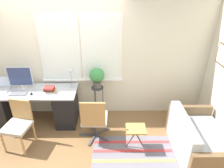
% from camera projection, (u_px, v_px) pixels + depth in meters
% --- Properties ---
extents(ground_plane, '(14.00, 14.00, 0.00)m').
position_uv_depth(ground_plane, '(63.00, 132.00, 4.05)').
color(ground_plane, brown).
extents(wall_back_with_window, '(9.00, 0.12, 2.70)m').
position_uv_depth(wall_back_with_window, '(64.00, 56.00, 4.10)').
color(wall_back_with_window, beige).
rests_on(wall_back_with_window, ground_plane).
extents(desk, '(1.82, 0.68, 0.77)m').
position_uv_depth(desk, '(34.00, 106.00, 4.16)').
color(desk, '#B2B7BC').
rests_on(desk, ground_plane).
extents(laptop, '(0.34, 0.26, 0.25)m').
position_uv_depth(laptop, '(1.00, 87.00, 4.01)').
color(laptop, '#B7B7BC').
rests_on(laptop, desk).
extents(monitor, '(0.48, 0.20, 0.46)m').
position_uv_depth(monitor, '(20.00, 78.00, 3.98)').
color(monitor, silver).
rests_on(monitor, desk).
extents(keyboard, '(0.32, 0.14, 0.02)m').
position_uv_depth(keyboard, '(18.00, 94.00, 3.86)').
color(keyboard, slate).
rests_on(keyboard, desk).
extents(mouse, '(0.04, 0.07, 0.04)m').
position_uv_depth(mouse, '(31.00, 94.00, 3.85)').
color(mouse, black).
rests_on(mouse, desk).
extents(desk_lamp, '(0.13, 0.13, 0.40)m').
position_uv_depth(desk_lamp, '(71.00, 74.00, 4.01)').
color(desk_lamp, '#ADADB2').
rests_on(desk_lamp, desk).
extents(book_stack, '(0.23, 0.18, 0.11)m').
position_uv_depth(book_stack, '(50.00, 90.00, 3.91)').
color(book_stack, white).
rests_on(book_stack, desk).
extents(desk_chair_wooden, '(0.50, 0.51, 0.87)m').
position_uv_depth(desk_chair_wooden, '(18.00, 123.00, 3.55)').
color(desk_chair_wooden, '#B2844C').
rests_on(desk_chair_wooden, ground_plane).
extents(office_chair_swivel, '(0.59, 0.62, 0.92)m').
position_uv_depth(office_chair_swivel, '(94.00, 119.00, 3.68)').
color(office_chair_swivel, '#47474C').
rests_on(office_chair_swivel, ground_plane).
extents(couch_loveseat, '(0.84, 1.29, 0.73)m').
position_uv_depth(couch_loveseat, '(198.00, 141.00, 3.46)').
color(couch_loveseat, '#9EA8B2').
rests_on(couch_loveseat, ground_plane).
extents(plant_stand, '(0.26, 0.26, 0.74)m').
position_uv_depth(plant_stand, '(97.00, 91.00, 4.23)').
color(plant_stand, '#333338').
rests_on(plant_stand, ground_plane).
extents(potted_plant, '(0.31, 0.31, 0.42)m').
position_uv_depth(potted_plant, '(97.00, 76.00, 4.07)').
color(potted_plant, '#514C47').
rests_on(potted_plant, plant_stand).
extents(floor_rug_striped, '(1.45, 0.78, 0.01)m').
position_uv_depth(floor_rug_striped, '(133.00, 151.00, 3.60)').
color(floor_rug_striped, slate).
rests_on(floor_rug_striped, ground_plane).
extents(folding_stool, '(0.35, 0.30, 0.44)m').
position_uv_depth(folding_stool, '(136.00, 130.00, 3.52)').
color(folding_stool, olive).
rests_on(folding_stool, ground_plane).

